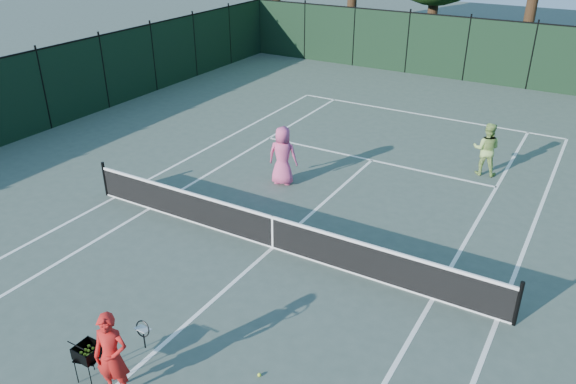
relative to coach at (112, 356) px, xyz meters
The scene contains 15 objects.
ground 5.48m from the coach, 91.66° to the left, with size 90.00×90.00×0.00m, color #425147.
sideline_doubles_left 7.87m from the coach, 136.18° to the left, with size 0.10×23.77×0.01m, color white.
sideline_doubles_right 7.64m from the coach, 45.47° to the left, with size 0.10×23.77×0.01m, color white.
sideline_singles_left 6.95m from the coach, 128.27° to the left, with size 0.10×23.77×0.01m, color white.
sideline_singles_right 6.76m from the coach, 53.84° to the left, with size 0.10×23.77×0.01m, color white.
baseline_far 17.32m from the coach, 90.52° to the left, with size 10.97×0.10×0.01m, color white.
service_line_far 11.85m from the coach, 90.76° to the left, with size 8.23×0.10×0.01m, color white.
center_service_line 5.48m from the coach, 91.66° to the left, with size 0.10×12.80×0.01m, color white.
tennis_net 5.43m from the coach, 91.66° to the left, with size 11.69×0.09×1.06m.
fence_far 23.42m from the coach, 90.39° to the left, with size 24.00×0.05×3.00m, color black.
coach is the anchor object (origin of this frame).
player_pink 8.96m from the coach, 101.98° to the left, with size 1.01×0.79×1.84m.
player_green 13.04m from the coach, 75.18° to the left, with size 0.91×0.75×1.72m.
ball_hopper 0.65m from the coach, behind, with size 0.51×0.51×0.78m.
loose_ball_midcourt 2.62m from the coach, 39.54° to the left, with size 0.07×0.07×0.07m, color #C0E42E.
Camera 1 is at (6.38, -10.14, 7.60)m, focal length 35.00 mm.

